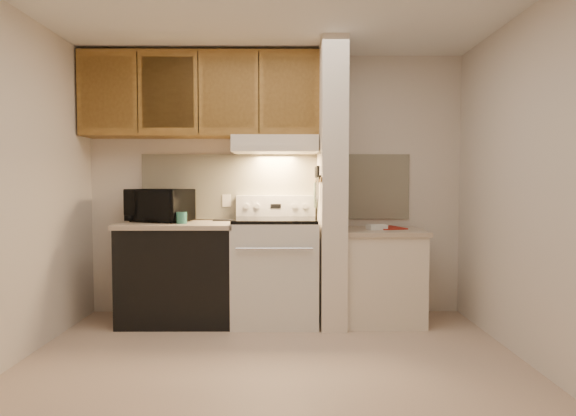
{
  "coord_description": "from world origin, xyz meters",
  "views": [
    {
      "loc": [
        0.09,
        -3.2,
        1.27
      ],
      "look_at": [
        0.11,
        0.75,
        1.07
      ],
      "focal_mm": 30.0,
      "sensor_mm": 36.0,
      "label": 1
    }
  ],
  "objects": [
    {
      "name": "floor",
      "position": [
        0.0,
        0.0,
        0.0
      ],
      "size": [
        3.6,
        3.6,
        0.0
      ],
      "primitive_type": "plane",
      "color": "#CAAD96",
      "rests_on": "ground"
    },
    {
      "name": "wall_back",
      "position": [
        0.0,
        1.5,
        1.25
      ],
      "size": [
        3.6,
        2.5,
        0.02
      ],
      "primitive_type": "cube",
      "rotation": [
        1.57,
        0.0,
        0.0
      ],
      "color": "beige",
      "rests_on": "floor"
    },
    {
      "name": "wall_left",
      "position": [
        -1.8,
        0.0,
        1.25
      ],
      "size": [
        0.02,
        3.0,
        2.5
      ],
      "primitive_type": "cube",
      "color": "beige",
      "rests_on": "floor"
    },
    {
      "name": "wall_right",
      "position": [
        1.8,
        0.0,
        1.25
      ],
      "size": [
        0.02,
        3.0,
        2.5
      ],
      "primitive_type": "cube",
      "color": "beige",
      "rests_on": "floor"
    },
    {
      "name": "backsplash",
      "position": [
        0.0,
        1.49,
        1.24
      ],
      "size": [
        2.6,
        0.02,
        0.63
      ],
      "primitive_type": "cube",
      "color": "white",
      "rests_on": "wall_back"
    },
    {
      "name": "range_body",
      "position": [
        0.0,
        1.16,
        0.46
      ],
      "size": [
        0.76,
        0.65,
        0.92
      ],
      "primitive_type": "cube",
      "color": "silver",
      "rests_on": "floor"
    },
    {
      "name": "oven_window",
      "position": [
        0.0,
        0.84,
        0.5
      ],
      "size": [
        0.5,
        0.01,
        0.3
      ],
      "primitive_type": "cube",
      "color": "black",
      "rests_on": "range_body"
    },
    {
      "name": "oven_handle",
      "position": [
        0.0,
        0.8,
        0.72
      ],
      "size": [
        0.65,
        0.02,
        0.02
      ],
      "primitive_type": "cylinder",
      "rotation": [
        0.0,
        1.57,
        0.0
      ],
      "color": "silver",
      "rests_on": "range_body"
    },
    {
      "name": "cooktop",
      "position": [
        0.0,
        1.16,
        0.94
      ],
      "size": [
        0.74,
        0.64,
        0.03
      ],
      "primitive_type": "cube",
      "color": "black",
      "rests_on": "range_body"
    },
    {
      "name": "range_backguard",
      "position": [
        0.0,
        1.44,
        1.05
      ],
      "size": [
        0.76,
        0.08,
        0.2
      ],
      "primitive_type": "cube",
      "color": "silver",
      "rests_on": "range_body"
    },
    {
      "name": "range_display",
      "position": [
        0.0,
        1.4,
        1.05
      ],
      "size": [
        0.1,
        0.01,
        0.04
      ],
      "primitive_type": "cube",
      "color": "black",
      "rests_on": "range_backguard"
    },
    {
      "name": "range_knob_left_outer",
      "position": [
        -0.28,
        1.4,
        1.05
      ],
      "size": [
        0.05,
        0.02,
        0.05
      ],
      "primitive_type": "cylinder",
      "rotation": [
        1.57,
        0.0,
        0.0
      ],
      "color": "silver",
      "rests_on": "range_backguard"
    },
    {
      "name": "range_knob_left_inner",
      "position": [
        -0.18,
        1.4,
        1.05
      ],
      "size": [
        0.05,
        0.02,
        0.05
      ],
      "primitive_type": "cylinder",
      "rotation": [
        1.57,
        0.0,
        0.0
      ],
      "color": "silver",
      "rests_on": "range_backguard"
    },
    {
      "name": "range_knob_right_inner",
      "position": [
        0.18,
        1.4,
        1.05
      ],
      "size": [
        0.05,
        0.02,
        0.05
      ],
      "primitive_type": "cylinder",
      "rotation": [
        1.57,
        0.0,
        0.0
      ],
      "color": "silver",
      "rests_on": "range_backguard"
    },
    {
      "name": "range_knob_right_outer",
      "position": [
        0.28,
        1.4,
        1.05
      ],
      "size": [
        0.05,
        0.02,
        0.05
      ],
      "primitive_type": "cylinder",
      "rotation": [
        1.57,
        0.0,
        0.0
      ],
      "color": "silver",
      "rests_on": "range_backguard"
    },
    {
      "name": "dishwasher_front",
      "position": [
        -0.88,
        1.17,
        0.43
      ],
      "size": [
        1.0,
        0.63,
        0.87
      ],
      "primitive_type": "cube",
      "color": "black",
      "rests_on": "floor"
    },
    {
      "name": "left_countertop",
      "position": [
        -0.88,
        1.17,
        0.89
      ],
      "size": [
        1.04,
        0.67,
        0.04
      ],
      "primitive_type": "cube",
      "color": "tan",
      "rests_on": "dishwasher_front"
    },
    {
      "name": "spoon_rest",
      "position": [
        -0.48,
        1.36,
        0.92
      ],
      "size": [
        0.23,
        0.08,
        0.02
      ],
      "primitive_type": "cube",
      "rotation": [
        0.0,
        0.0,
        -0.05
      ],
      "color": "black",
      "rests_on": "left_countertop"
    },
    {
      "name": "teal_jar",
      "position": [
        -0.83,
        1.06,
        0.96
      ],
      "size": [
        0.12,
        0.12,
        0.1
      ],
      "primitive_type": "cylinder",
      "rotation": [
        0.0,
        0.0,
        -0.35
      ],
      "color": "#2B6A5E",
      "rests_on": "left_countertop"
    },
    {
      "name": "outlet",
      "position": [
        -0.48,
        1.48,
        1.1
      ],
      "size": [
        0.08,
        0.01,
        0.12
      ],
      "primitive_type": "cube",
      "color": "silver",
      "rests_on": "backsplash"
    },
    {
      "name": "microwave",
      "position": [
        -1.09,
        1.31,
        1.06
      ],
      "size": [
        0.65,
        0.55,
        0.3
      ],
      "primitive_type": "imported",
      "rotation": [
        0.0,
        0.0,
        -0.37
      ],
      "color": "black",
      "rests_on": "left_countertop"
    },
    {
      "name": "partition_pillar",
      "position": [
        0.51,
        1.15,
        1.25
      ],
      "size": [
        0.22,
        0.7,
        2.5
      ],
      "primitive_type": "cube",
      "color": "silver",
      "rests_on": "floor"
    },
    {
      "name": "pillar_trim",
      "position": [
        0.39,
        1.15,
        1.3
      ],
      "size": [
        0.01,
        0.7,
        0.04
      ],
      "primitive_type": "cube",
      "color": "olive",
      "rests_on": "partition_pillar"
    },
    {
      "name": "knife_strip",
      "position": [
        0.39,
        1.1,
        1.32
      ],
      "size": [
        0.02,
        0.42,
        0.04
      ],
      "primitive_type": "cube",
      "color": "black",
      "rests_on": "partition_pillar"
    },
    {
      "name": "knife_blade_a",
      "position": [
        0.38,
        0.95,
        1.22
      ],
      "size": [
        0.01,
        0.03,
        0.16
      ],
      "primitive_type": "cube",
      "color": "silver",
      "rests_on": "knife_strip"
    },
    {
      "name": "knife_handle_a",
      "position": [
        0.38,
        0.93,
        1.37
      ],
      "size": [
        0.02,
        0.02,
        0.1
      ],
      "primitive_type": "cylinder",
      "color": "black",
      "rests_on": "knife_strip"
    },
    {
      "name": "knife_blade_b",
      "position": [
        0.38,
        1.01,
        1.21
      ],
      "size": [
        0.01,
        0.04,
        0.18
      ],
      "primitive_type": "cube",
      "color": "silver",
      "rests_on": "knife_strip"
    },
    {
      "name": "knife_handle_b",
      "position": [
        0.38,
        1.02,
        1.37
      ],
      "size": [
        0.02,
        0.02,
        0.1
      ],
      "primitive_type": "cylinder",
      "color": "black",
      "rests_on": "knife_strip"
    },
    {
      "name": "knife_blade_c",
      "position": [
        0.38,
        1.09,
        1.2
      ],
      "size": [
        0.01,
        0.04,
        0.2
      ],
      "primitive_type": "cube",
      "color": "silver",
      "rests_on": "knife_strip"
    },
    {
      "name": "knife_handle_c",
      "position": [
        0.38,
        1.11,
        1.37
      ],
      "size": [
        0.02,
        0.02,
        0.1
      ],
      "primitive_type": "cylinder",
      "color": "black",
      "rests_on": "knife_strip"
    },
    {
      "name": "knife_blade_d",
      "position": [
        0.38,
        1.19,
        1.22
      ],
      "size": [
        0.01,
        0.04,
        0.16
      ],
      "primitive_type": "cube",
      "color": "silver",
      "rests_on": "knife_strip"
    },
    {
      "name": "knife_handle_d",
      "position": [
        0.38,
        1.17,
        1.37
      ],
      "size": [
        0.02,
        0.02,
        0.1
      ],
      "primitive_type": "cylinder",
      "color": "black",
      "rests_on": "knife_strip"
    },
    {
      "name": "knife_blade_e",
      "position": [
        0.38,
        1.25,
        1.21
      ],
      "size": [
        0.01,
        0.04,
        0.18
      ],
      "primitive_type": "cube",
      "color": "silver",
      "rests_on": "knife_strip"
    },
    {
      "name": "knife_handle_e",
      "position": [
        0.38,
        1.27,
        1.37
      ],
      "size": [
        0.02,
        0.02,
        0.1
      ],
      "primitive_type": "cylinder",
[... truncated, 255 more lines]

